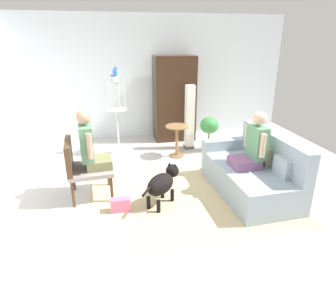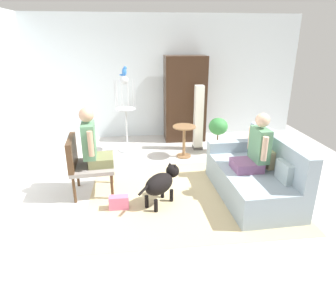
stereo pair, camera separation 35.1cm
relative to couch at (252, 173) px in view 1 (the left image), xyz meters
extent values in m
plane|color=beige|center=(-1.18, 0.26, -0.32)|extent=(7.31, 7.31, 0.00)
cube|color=silver|center=(-1.18, 3.20, 1.11)|extent=(6.69, 0.12, 2.85)
cube|color=#C6B284|center=(-1.02, 0.10, -0.31)|extent=(3.04, 2.40, 0.01)
cube|color=#8EA0AD|center=(-0.07, -0.02, -0.09)|extent=(1.01, 1.74, 0.45)
cube|color=#8EA0AD|center=(0.32, -0.01, 0.37)|extent=(0.24, 1.71, 0.48)
cube|color=#8EA0AD|center=(-0.09, 0.74, 0.23)|extent=(0.95, 0.21, 0.18)
cube|color=#9EB2B7|center=(0.20, -0.44, 0.27)|extent=(0.11, 0.32, 0.28)
cube|color=#C6B284|center=(0.19, 0.03, 0.27)|extent=(0.11, 0.29, 0.28)
cylinder|color=#4C331E|center=(-2.23, 0.65, -0.11)|extent=(0.04, 0.04, 0.41)
cylinder|color=#4C331E|center=(-2.19, 0.12, -0.11)|extent=(0.04, 0.04, 0.41)
cylinder|color=#4C331E|center=(-2.78, 0.61, -0.11)|extent=(0.04, 0.04, 0.41)
cylinder|color=#4C331E|center=(-2.73, 0.08, -0.11)|extent=(0.04, 0.04, 0.41)
cube|color=gray|center=(-2.48, 0.36, 0.12)|extent=(0.70, 0.68, 0.06)
cube|color=#4C331E|center=(-2.77, 0.34, 0.38)|extent=(0.13, 0.64, 0.45)
cube|color=#80527D|center=(-0.17, -0.03, 0.20)|extent=(0.42, 0.40, 0.14)
cube|color=#598C66|center=(0.00, -0.02, 0.52)|extent=(0.19, 0.39, 0.50)
sphere|color=#DDB293|center=(0.00, -0.02, 0.89)|extent=(0.20, 0.20, 0.20)
cylinder|color=#DDB293|center=(-0.03, -0.25, 0.55)|extent=(0.08, 0.08, 0.35)
cylinder|color=#DDB293|center=(-0.04, 0.21, 0.55)|extent=(0.08, 0.08, 0.35)
cube|color=olive|center=(-2.35, 0.38, 0.22)|extent=(0.40, 0.43, 0.14)
cube|color=#598C66|center=(-2.50, 0.36, 0.56)|extent=(0.21, 0.41, 0.53)
sphere|color=tan|center=(-2.50, 0.36, 0.95)|extent=(0.22, 0.22, 0.22)
cylinder|color=tan|center=(-2.48, 0.61, 0.58)|extent=(0.08, 0.08, 0.37)
cylinder|color=tan|center=(-2.44, 0.13, 0.58)|extent=(0.08, 0.08, 0.37)
cylinder|color=olive|center=(-0.83, 1.65, 0.33)|extent=(0.46, 0.46, 0.02)
cylinder|color=olive|center=(-0.83, 1.65, 0.00)|extent=(0.06, 0.06, 0.63)
cylinder|color=olive|center=(-0.83, 1.65, -0.30)|extent=(0.29, 0.29, 0.03)
ellipsoid|color=black|center=(-1.49, -0.12, 0.02)|extent=(0.57, 0.57, 0.29)
sphere|color=black|center=(-1.27, 0.11, 0.11)|extent=(0.20, 0.20, 0.20)
cone|color=black|center=(-1.31, 0.14, 0.21)|extent=(0.06, 0.06, 0.06)
cone|color=black|center=(-1.24, 0.07, 0.21)|extent=(0.06, 0.06, 0.06)
cylinder|color=black|center=(-1.73, -0.36, 0.06)|extent=(0.15, 0.15, 0.10)
cylinder|color=black|center=(-1.43, 0.07, -0.22)|extent=(0.06, 0.06, 0.19)
cylinder|color=black|center=(-1.31, -0.05, -0.22)|extent=(0.06, 0.06, 0.19)
cylinder|color=black|center=(-1.68, -0.19, -0.22)|extent=(0.06, 0.06, 0.19)
cylinder|color=black|center=(-1.56, -0.31, -0.22)|extent=(0.06, 0.06, 0.19)
cylinder|color=silver|center=(-1.99, 2.13, -0.30)|extent=(0.36, 0.36, 0.03)
cylinder|color=silver|center=(-1.99, 2.13, 0.14)|extent=(0.04, 0.04, 0.92)
cylinder|color=silver|center=(-1.99, 2.13, 0.61)|extent=(0.42, 0.42, 0.02)
cylinder|color=silver|center=(-1.79, 2.13, 0.91)|extent=(0.01, 0.01, 0.57)
cylinder|color=silver|center=(-1.83, 2.24, 0.91)|extent=(0.01, 0.01, 0.57)
cylinder|color=silver|center=(-1.93, 2.32, 0.91)|extent=(0.01, 0.01, 0.57)
cylinder|color=silver|center=(-2.05, 2.32, 0.91)|extent=(0.01, 0.01, 0.57)
cylinder|color=silver|center=(-2.15, 2.24, 0.91)|extent=(0.01, 0.01, 0.57)
cylinder|color=silver|center=(-2.19, 2.13, 0.91)|extent=(0.01, 0.01, 0.57)
cylinder|color=silver|center=(-2.15, 2.01, 0.91)|extent=(0.01, 0.01, 0.57)
cylinder|color=silver|center=(-2.05, 1.93, 0.91)|extent=(0.01, 0.01, 0.57)
cylinder|color=silver|center=(-1.93, 1.93, 0.91)|extent=(0.01, 0.01, 0.57)
cylinder|color=silver|center=(-1.83, 2.01, 0.91)|extent=(0.01, 0.01, 0.57)
sphere|color=silver|center=(-1.99, 2.13, 1.20)|extent=(0.17, 0.17, 0.17)
ellipsoid|color=blue|center=(-1.98, 2.13, 1.36)|extent=(0.09, 0.10, 0.16)
sphere|color=blue|center=(-1.96, 2.13, 1.44)|extent=(0.07, 0.07, 0.07)
cone|color=#D8BF4C|center=(-1.93, 2.13, 1.44)|extent=(0.03, 0.02, 0.02)
ellipsoid|color=blue|center=(-2.02, 2.13, 1.30)|extent=(0.12, 0.03, 0.04)
cylinder|color=beige|center=(-0.08, 1.83, -0.21)|extent=(0.31, 0.31, 0.21)
cylinder|color=brown|center=(-0.08, 1.83, 0.00)|extent=(0.03, 0.03, 0.20)
ellipsoid|color=#38843F|center=(-0.08, 1.83, 0.25)|extent=(0.40, 0.40, 0.36)
cube|color=#4C4742|center=(-0.45, 2.07, -0.29)|extent=(0.20, 0.20, 0.06)
cube|color=white|center=(-0.45, 2.07, 0.41)|extent=(0.18, 0.18, 1.34)
cube|color=#382316|center=(-0.63, 2.79, 0.66)|extent=(0.94, 0.56, 1.95)
cube|color=#D8668C|center=(-2.08, -0.16, -0.22)|extent=(0.28, 0.13, 0.20)
camera|label=1|loc=(-2.14, -3.78, 2.00)|focal=31.08mm
camera|label=2|loc=(-1.80, -3.84, 2.00)|focal=31.08mm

